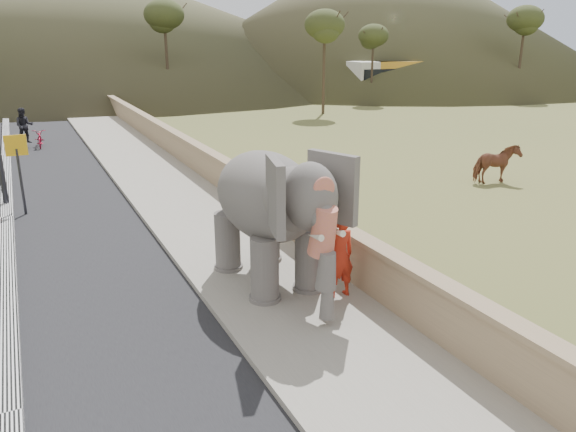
% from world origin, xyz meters
% --- Properties ---
extents(ground, '(160.00, 160.00, 0.00)m').
position_xyz_m(ground, '(0.00, 0.00, 0.00)').
color(ground, olive).
rests_on(ground, ground).
extents(road, '(7.00, 120.00, 0.03)m').
position_xyz_m(road, '(-5.00, 10.00, 0.01)').
color(road, black).
rests_on(road, ground).
extents(median, '(0.35, 120.00, 0.22)m').
position_xyz_m(median, '(-5.00, 10.00, 0.11)').
color(median, black).
rests_on(median, ground).
extents(walkway, '(3.00, 120.00, 0.15)m').
position_xyz_m(walkway, '(0.00, 10.00, 0.07)').
color(walkway, '#9E9687').
rests_on(walkway, ground).
extents(parapet, '(0.30, 120.00, 1.10)m').
position_xyz_m(parapet, '(1.65, 10.00, 0.55)').
color(parapet, tan).
rests_on(parapet, ground).
extents(signboard, '(0.60, 0.08, 2.40)m').
position_xyz_m(signboard, '(-4.50, 10.68, 1.64)').
color(signboard, '#2D2D33').
rests_on(signboard, ground).
extents(cow, '(1.73, 0.94, 1.40)m').
position_xyz_m(cow, '(10.95, 7.51, 0.70)').
color(cow, brown).
rests_on(cow, ground).
extents(distant_car, '(4.53, 2.81, 1.44)m').
position_xyz_m(distant_car, '(19.70, 34.08, 0.72)').
color(distant_car, '#B9BAC1').
rests_on(distant_car, ground).
extents(bus_white, '(11.05, 2.74, 3.10)m').
position_xyz_m(bus_white, '(26.49, 33.13, 1.55)').
color(bus_white, white).
rests_on(bus_white, ground).
extents(bus_orange, '(11.22, 3.80, 3.10)m').
position_xyz_m(bus_orange, '(28.35, 32.55, 1.55)').
color(bus_orange, gold).
rests_on(bus_orange, ground).
extents(hill_right, '(56.00, 56.00, 16.00)m').
position_xyz_m(hill_right, '(36.00, 52.00, 8.00)').
color(hill_right, brown).
rests_on(hill_right, ground).
extents(hill_far, '(80.00, 80.00, 14.00)m').
position_xyz_m(hill_far, '(5.00, 70.00, 7.00)').
color(hill_far, brown).
rests_on(hill_far, ground).
extents(elephant_and_man, '(2.38, 4.09, 2.88)m').
position_xyz_m(elephant_and_man, '(0.02, 3.05, 1.58)').
color(elephant_and_man, slate).
rests_on(elephant_and_man, ground).
extents(motorcyclist, '(1.36, 1.73, 1.90)m').
position_xyz_m(motorcyclist, '(-3.79, 22.08, 0.75)').
color(motorcyclist, maroon).
rests_on(motorcyclist, ground).
extents(trees, '(48.48, 41.64, 9.30)m').
position_xyz_m(trees, '(1.61, 27.03, 3.93)').
color(trees, '#473828').
rests_on(trees, ground).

